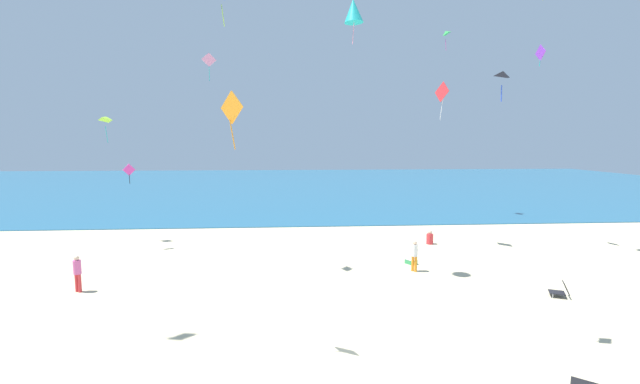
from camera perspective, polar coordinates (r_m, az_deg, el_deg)
ground_plane at (r=21.04m, az=-0.35°, el=-9.30°), size 120.00×120.00×0.00m
ocean_water at (r=58.90m, az=-2.71°, el=1.08°), size 120.00×60.00×0.05m
beach_chair_mid_beach at (r=18.70m, az=29.73°, el=-11.43°), size 0.82×0.74×0.61m
cooler_box at (r=21.03m, az=12.17°, el=-9.12°), size 0.58×0.62×0.25m
person_0 at (r=25.22m, az=14.55°, el=-6.11°), size 0.40×0.66×0.81m
person_2 at (r=19.17m, az=-29.89°, el=-9.22°), size 0.38×0.38×1.45m
person_3 at (r=19.71m, az=12.61°, el=-8.12°), size 0.40×0.40×1.41m
kite_purple at (r=27.02m, az=27.58°, el=16.29°), size 0.10×0.86×1.16m
kite_black at (r=12.90m, az=23.44°, el=14.36°), size 0.53×0.47×0.86m
kite_lime at (r=27.49m, az=-26.86°, el=8.80°), size 0.75×0.63×1.60m
kite_pink at (r=28.51m, az=-14.75°, el=16.78°), size 0.88×0.28×1.75m
kite_orange at (r=11.45m, az=-11.80°, el=10.93°), size 0.66×0.60×1.52m
kite_red at (r=24.66m, az=16.11°, el=12.77°), size 0.43×1.06×2.09m
kite_teal at (r=18.90m, az=4.54°, el=23.17°), size 1.07×1.05×1.82m
kite_green at (r=36.08m, az=16.56°, el=19.88°), size 0.67×0.80×1.57m
kite_magenta at (r=24.88m, az=-24.35°, el=2.69°), size 0.56×0.40×1.08m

